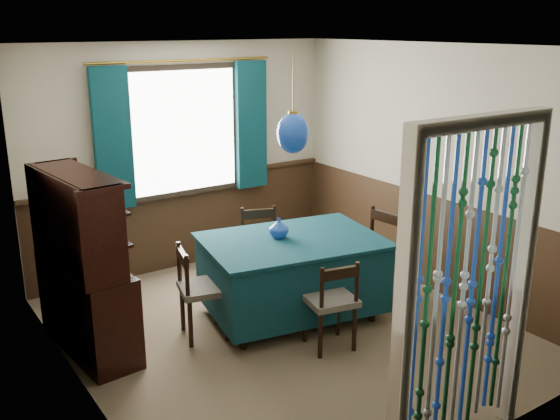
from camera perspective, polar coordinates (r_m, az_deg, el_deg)
floor at (r=5.76m, az=0.57°, el=-10.93°), size 4.00×4.00×0.00m
ceiling at (r=5.11m, az=0.65°, el=14.78°), size 4.00×4.00×0.00m
wall_back at (r=6.99m, az=-8.82°, el=4.76°), size 3.60×0.00×3.60m
wall_front at (r=3.91m, az=17.63°, el=-5.40°), size 3.60×0.00×3.60m
wall_left at (r=4.56m, az=-18.31°, el=-2.31°), size 0.00×4.00×4.00m
wall_right at (r=6.47m, az=13.84°, el=3.51°), size 0.00×4.00×4.00m
wainscot_back at (r=7.17m, az=-8.50°, el=-1.14°), size 3.60×0.00×3.60m
wainscot_front at (r=4.25m, az=16.56°, el=-14.76°), size 3.60×0.00×3.60m
wainscot_left at (r=4.85m, az=-17.33°, el=-10.69°), size 0.00×4.00×4.00m
wainscot_right at (r=6.66m, az=13.32°, el=-2.80°), size 0.00×4.00×4.00m
window at (r=6.89m, az=-8.75°, el=7.13°), size 1.32×0.12×1.42m
doorway at (r=4.02m, az=16.71°, el=-7.79°), size 1.16×0.12×2.18m
dining_table at (r=5.84m, az=1.11°, el=-5.69°), size 1.78×1.38×0.77m
chair_near at (r=5.31m, az=4.74°, el=-8.31°), size 0.47×0.45×0.81m
chair_far at (r=6.45m, az=-1.70°, el=-3.43°), size 0.53×0.52×0.85m
chair_left at (r=5.52m, az=-7.33°, el=-7.17°), size 0.49×0.50×0.84m
chair_right at (r=6.25m, az=8.68°, el=-3.98°), size 0.48×0.50×0.91m
sideboard at (r=5.47m, az=-17.37°, el=-6.97°), size 0.52×1.22×1.54m
pendant_lamp at (r=5.48m, az=1.19°, el=7.08°), size 0.29×0.29×0.92m
vase_table at (r=5.73m, az=-0.11°, el=-1.71°), size 0.20×0.20×0.17m
bowl_shelf at (r=5.10m, az=-16.50°, el=-2.20°), size 0.19×0.19×0.05m
vase_sideboard at (r=5.64m, az=-18.00°, el=-2.83°), size 0.23×0.23×0.18m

